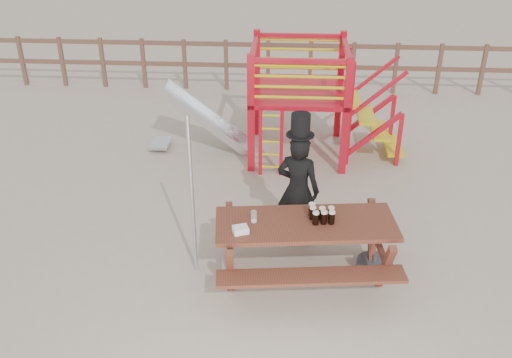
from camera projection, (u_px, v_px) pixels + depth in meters
name	position (u px, v px, depth m)	size (l,w,h in m)	color
ground	(281.00, 267.00, 7.66)	(60.00, 60.00, 0.00)	tan
back_fence	(289.00, 61.00, 13.44)	(15.09, 0.09, 1.20)	brown
playground_fort	(294.00, 98.00, 10.28)	(4.71, 1.84, 2.10)	#B90C1B
picnic_table	(305.00, 243.00, 7.21)	(2.39, 1.78, 0.87)	brown
man_with_hat	(298.00, 187.00, 7.82)	(0.69, 0.55, 1.95)	black
metal_pole	(192.00, 198.00, 7.09)	(0.05, 0.05, 2.22)	#B2B2B7
parasol_base	(374.00, 264.00, 7.63)	(0.48, 0.48, 0.20)	#3B3B41
paper_bag	(241.00, 230.00, 6.83)	(0.18, 0.14, 0.08)	white
stout_pints	(321.00, 214.00, 7.05)	(0.32, 0.28, 0.17)	black
empty_glasses	(254.00, 217.00, 7.03)	(0.08, 0.08, 0.15)	silver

